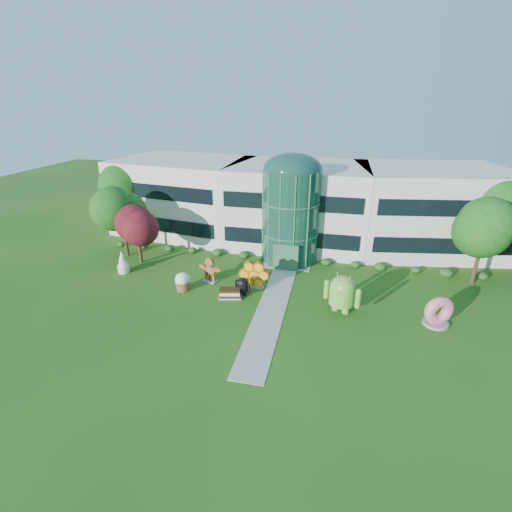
% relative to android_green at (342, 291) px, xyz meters
% --- Properties ---
extents(ground, '(140.00, 140.00, 0.00)m').
position_rel_android_green_xyz_m(ground, '(-5.69, -2.01, -1.89)').
color(ground, '#215114').
rests_on(ground, ground).
extents(building, '(46.00, 15.00, 9.30)m').
position_rel_android_green_xyz_m(building, '(-5.69, 15.99, 2.76)').
color(building, beige).
rests_on(building, ground).
extents(atrium, '(6.00, 6.00, 9.80)m').
position_rel_android_green_xyz_m(atrium, '(-5.69, 9.99, 3.01)').
color(atrium, '#194738').
rests_on(atrium, ground).
extents(walkway, '(2.40, 20.00, 0.04)m').
position_rel_android_green_xyz_m(walkway, '(-5.69, -0.01, -1.87)').
color(walkway, '#9E9E93').
rests_on(walkway, ground).
extents(tree_red, '(4.00, 4.00, 6.00)m').
position_rel_android_green_xyz_m(tree_red, '(-21.19, 5.49, 1.11)').
color(tree_red, '#3F0C14').
rests_on(tree_red, ground).
extents(trees_backdrop, '(52.00, 8.00, 8.40)m').
position_rel_android_green_xyz_m(trees_backdrop, '(-5.69, 10.99, 2.31)').
color(trees_backdrop, '#154511').
rests_on(trees_backdrop, ground).
extents(android_green, '(3.94, 3.36, 3.78)m').
position_rel_android_green_xyz_m(android_green, '(0.00, 0.00, 0.00)').
color(android_green, '#6FB53A').
rests_on(android_green, ground).
extents(android_black, '(2.01, 1.70, 1.94)m').
position_rel_android_green_xyz_m(android_black, '(-8.69, 1.01, -0.92)').
color(android_black, black).
rests_on(android_black, ground).
extents(donut, '(2.67, 2.02, 2.50)m').
position_rel_android_green_xyz_m(donut, '(7.34, -0.36, -0.64)').
color(donut, '#E35679').
rests_on(donut, ground).
extents(gingerbread, '(2.90, 1.68, 2.52)m').
position_rel_android_green_xyz_m(gingerbread, '(-12.43, 2.90, -0.63)').
color(gingerbread, brown).
rests_on(gingerbread, ground).
extents(ice_cream_sandwich, '(2.17, 1.40, 0.89)m').
position_rel_android_green_xyz_m(ice_cream_sandwich, '(-9.64, 0.17, -1.44)').
color(ice_cream_sandwich, '#31190B').
rests_on(ice_cream_sandwich, ground).
extents(honeycomb, '(3.04, 1.26, 2.34)m').
position_rel_android_green_xyz_m(honeycomb, '(-8.03, 2.72, -0.72)').
color(honeycomb, '#FFB019').
rests_on(honeycomb, ground).
extents(froyo, '(1.75, 1.75, 2.28)m').
position_rel_android_green_xyz_m(froyo, '(-21.69, 2.82, -0.75)').
color(froyo, white).
rests_on(froyo, ground).
extents(cupcake, '(1.89, 1.89, 1.74)m').
position_rel_android_green_xyz_m(cupcake, '(-14.31, 0.65, -1.02)').
color(cupcake, white).
rests_on(cupcake, ground).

